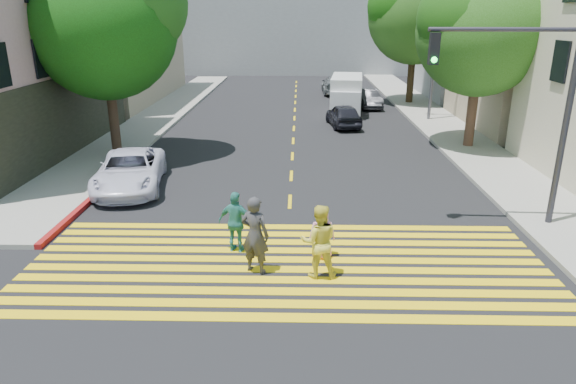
{
  "coord_description": "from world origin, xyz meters",
  "views": [
    {
      "loc": [
        0.3,
        -10.7,
        6.17
      ],
      "look_at": [
        0.0,
        3.0,
        1.4
      ],
      "focal_mm": 32.0,
      "sensor_mm": 36.0,
      "label": 1
    }
  ],
  "objects_px": {
    "tree_right_far": "(417,11)",
    "pedestrian_extra": "(236,222)",
    "silver_car": "(335,85)",
    "traffic_signal": "(529,95)",
    "dark_car_parked": "(368,99)",
    "dark_car_near": "(344,115)",
    "tree_left": "(105,18)",
    "tree_right_near": "(483,24)",
    "white_van": "(346,96)",
    "pedestrian_man": "(255,235)",
    "pedestrian_woman": "(319,241)",
    "pedestrian_child": "(322,233)",
    "white_sedan": "(130,171)"
  },
  "relations": [
    {
      "from": "silver_car",
      "to": "traffic_signal",
      "type": "distance_m",
      "value": 27.88
    },
    {
      "from": "tree_right_near",
      "to": "pedestrian_extra",
      "type": "distance_m",
      "value": 16.07
    },
    {
      "from": "pedestrian_child",
      "to": "traffic_signal",
      "type": "bearing_deg",
      "value": -162.52
    },
    {
      "from": "tree_left",
      "to": "pedestrian_man",
      "type": "height_order",
      "value": "tree_left"
    },
    {
      "from": "tree_right_far",
      "to": "pedestrian_child",
      "type": "relative_size",
      "value": 6.63
    },
    {
      "from": "silver_car",
      "to": "dark_car_parked",
      "type": "bearing_deg",
      "value": 105.8
    },
    {
      "from": "white_sedan",
      "to": "tree_left",
      "type": "bearing_deg",
      "value": 103.99
    },
    {
      "from": "tree_right_far",
      "to": "pedestrian_man",
      "type": "relative_size",
      "value": 4.68
    },
    {
      "from": "tree_right_near",
      "to": "white_van",
      "type": "distance_m",
      "value": 11.36
    },
    {
      "from": "tree_right_far",
      "to": "pedestrian_extra",
      "type": "bearing_deg",
      "value": -111.49
    },
    {
      "from": "pedestrian_man",
      "to": "traffic_signal",
      "type": "bearing_deg",
      "value": -135.54
    },
    {
      "from": "pedestrian_child",
      "to": "white_sedan",
      "type": "bearing_deg",
      "value": -42.95
    },
    {
      "from": "tree_right_near",
      "to": "tree_left",
      "type": "bearing_deg",
      "value": -173.48
    },
    {
      "from": "traffic_signal",
      "to": "white_van",
      "type": "bearing_deg",
      "value": 102.81
    },
    {
      "from": "pedestrian_man",
      "to": "dark_car_parked",
      "type": "height_order",
      "value": "pedestrian_man"
    },
    {
      "from": "white_sedan",
      "to": "tree_right_near",
      "type": "bearing_deg",
      "value": 14.47
    },
    {
      "from": "tree_right_near",
      "to": "tree_right_far",
      "type": "distance_m",
      "value": 12.89
    },
    {
      "from": "pedestrian_man",
      "to": "white_sedan",
      "type": "relative_size",
      "value": 0.41
    },
    {
      "from": "pedestrian_child",
      "to": "dark_car_near",
      "type": "distance_m",
      "value": 16.97
    },
    {
      "from": "pedestrian_child",
      "to": "silver_car",
      "type": "distance_m",
      "value": 29.82
    },
    {
      "from": "pedestrian_man",
      "to": "traffic_signal",
      "type": "relative_size",
      "value": 0.33
    },
    {
      "from": "pedestrian_woman",
      "to": "white_van",
      "type": "distance_m",
      "value": 22.16
    },
    {
      "from": "traffic_signal",
      "to": "pedestrian_child",
      "type": "bearing_deg",
      "value": -156.36
    },
    {
      "from": "dark_car_parked",
      "to": "tree_left",
      "type": "bearing_deg",
      "value": -140.31
    },
    {
      "from": "tree_right_near",
      "to": "tree_right_far",
      "type": "xyz_separation_m",
      "value": [
        -0.26,
        12.87,
        0.64
      ]
    },
    {
      "from": "pedestrian_woman",
      "to": "pedestrian_extra",
      "type": "relative_size",
      "value": 1.1
    },
    {
      "from": "dark_car_near",
      "to": "tree_left",
      "type": "bearing_deg",
      "value": 24.47
    },
    {
      "from": "pedestrian_extra",
      "to": "dark_car_parked",
      "type": "relative_size",
      "value": 0.45
    },
    {
      "from": "dark_car_near",
      "to": "dark_car_parked",
      "type": "height_order",
      "value": "dark_car_near"
    },
    {
      "from": "tree_right_far",
      "to": "silver_car",
      "type": "distance_m",
      "value": 9.07
    },
    {
      "from": "traffic_signal",
      "to": "dark_car_parked",
      "type": "bearing_deg",
      "value": 97.11
    },
    {
      "from": "pedestrian_child",
      "to": "tree_right_far",
      "type": "bearing_deg",
      "value": -110.37
    },
    {
      "from": "pedestrian_extra",
      "to": "dark_car_near",
      "type": "distance_m",
      "value": 17.08
    },
    {
      "from": "tree_right_far",
      "to": "traffic_signal",
      "type": "height_order",
      "value": "tree_right_far"
    },
    {
      "from": "tree_right_near",
      "to": "traffic_signal",
      "type": "bearing_deg",
      "value": -100.19
    },
    {
      "from": "tree_right_far",
      "to": "white_van",
      "type": "relative_size",
      "value": 1.8
    },
    {
      "from": "tree_right_far",
      "to": "dark_car_parked",
      "type": "height_order",
      "value": "tree_right_far"
    },
    {
      "from": "pedestrian_man",
      "to": "silver_car",
      "type": "xyz_separation_m",
      "value": [
        3.91,
        30.59,
        -0.3
      ]
    },
    {
      "from": "pedestrian_man",
      "to": "silver_car",
      "type": "bearing_deg",
      "value": -75.41
    },
    {
      "from": "pedestrian_child",
      "to": "white_sedan",
      "type": "xyz_separation_m",
      "value": [
        -6.88,
        5.59,
        -0.03
      ]
    },
    {
      "from": "pedestrian_child",
      "to": "white_sedan",
      "type": "distance_m",
      "value": 8.86
    },
    {
      "from": "pedestrian_man",
      "to": "white_van",
      "type": "relative_size",
      "value": 0.39
    },
    {
      "from": "dark_car_parked",
      "to": "pedestrian_extra",
      "type": "bearing_deg",
      "value": -111.36
    },
    {
      "from": "pedestrian_man",
      "to": "pedestrian_extra",
      "type": "bearing_deg",
      "value": -40.69
    },
    {
      "from": "tree_left",
      "to": "dark_car_near",
      "type": "bearing_deg",
      "value": 32.21
    },
    {
      "from": "tree_left",
      "to": "silver_car",
      "type": "distance_m",
      "value": 23.15
    },
    {
      "from": "pedestrian_woman",
      "to": "pedestrian_child",
      "type": "xyz_separation_m",
      "value": [
        0.13,
        1.05,
        -0.23
      ]
    },
    {
      "from": "pedestrian_man",
      "to": "traffic_signal",
      "type": "distance_m",
      "value": 8.73
    },
    {
      "from": "dark_car_near",
      "to": "pedestrian_child",
      "type": "bearing_deg",
      "value": 75.79
    },
    {
      "from": "pedestrian_extra",
      "to": "traffic_signal",
      "type": "height_order",
      "value": "traffic_signal"
    }
  ]
}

